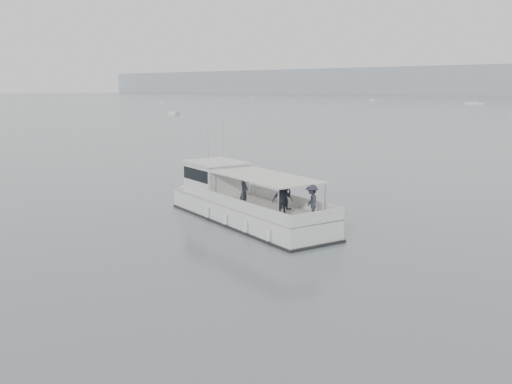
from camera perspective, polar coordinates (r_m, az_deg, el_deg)
The scene contains 2 objects.
ground at distance 32.41m, azimuth -0.82°, elevation -1.41°, with size 1400.00×1400.00×0.00m, color slate.
tour_boat at distance 29.23m, azimuth -1.92°, elevation -1.00°, with size 12.38×6.13×5.23m.
Camera 1 is at (20.68, -24.06, 6.61)m, focal length 40.00 mm.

